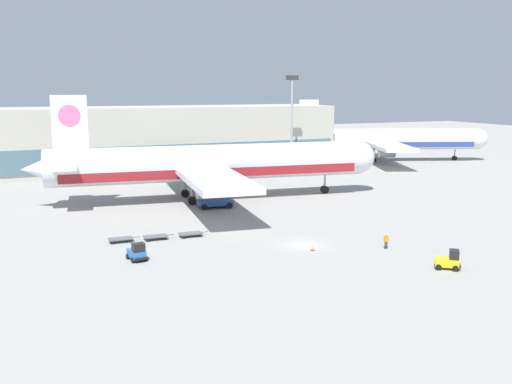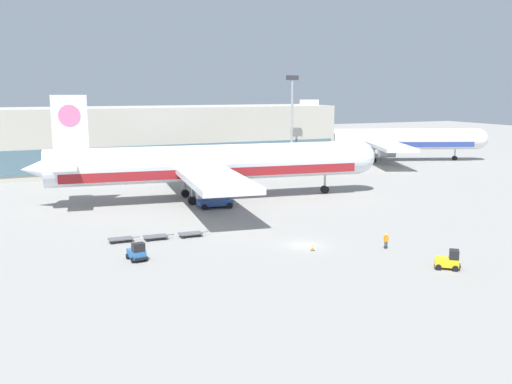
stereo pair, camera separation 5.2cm
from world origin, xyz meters
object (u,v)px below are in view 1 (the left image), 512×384
object	(u,v)px
airplane_distant	(383,140)
baggage_dolly_second	(156,237)
baggage_tug_foreground	(449,260)
airplane_main	(208,164)
baggage_dolly_third	(191,234)
light_mast	(292,116)
traffic_cone_near	(313,248)
scissor_lift_loader	(215,195)
ground_crew_near	(386,240)
baggage_tug_mid	(137,252)
baggage_dolly_lead	(121,239)

from	to	relation	value
airplane_distant	baggage_dolly_second	world-z (taller)	airplane_distant
airplane_distant	baggage_tug_foreground	size ratio (longest dim) A/B	17.93
airplane_main	baggage_dolly_third	size ratio (longest dim) A/B	15.63
light_mast	traffic_cone_near	bearing A→B (deg)	-114.68
airplane_main	airplane_distant	bearing A→B (deg)	35.48
scissor_lift_loader	ground_crew_near	size ratio (longest dim) A/B	3.11
baggage_dolly_third	ground_crew_near	distance (m)	23.42
light_mast	baggage_tug_mid	world-z (taller)	light_mast
light_mast	scissor_lift_loader	xyz separation A→B (m)	(-28.64, -30.69, -10.30)
scissor_lift_loader	airplane_distant	bearing A→B (deg)	39.56
baggage_tug_mid	ground_crew_near	world-z (taller)	baggage_tug_mid
scissor_lift_loader	baggage_dolly_third	world-z (taller)	scissor_lift_loader
airplane_main	light_mast	bearing A→B (deg)	48.30
light_mast	baggage_tug_foreground	world-z (taller)	light_mast
airplane_main	baggage_tug_mid	size ratio (longest dim) A/B	22.09
light_mast	baggage_dolly_second	world-z (taller)	light_mast
scissor_lift_loader	baggage_dolly_second	size ratio (longest dim) A/B	1.49
baggage_tug_mid	baggage_dolly_third	size ratio (longest dim) A/B	0.71
airplane_distant	baggage_dolly_second	distance (m)	88.39
baggage_tug_mid	ground_crew_near	xyz separation A→B (m)	(26.84, -6.74, 0.17)
airplane_distant	baggage_dolly_lead	world-z (taller)	airplane_distant
scissor_lift_loader	traffic_cone_near	bearing A→B (deg)	-78.64
light_mast	baggage_dolly_third	distance (m)	60.50
airplane_main	ground_crew_near	size ratio (longest dim) A/B	32.68
ground_crew_near	baggage_tug_foreground	bearing A→B (deg)	-60.88
baggage_dolly_third	airplane_main	bearing A→B (deg)	66.67
airplane_main	baggage_dolly_third	world-z (taller)	airplane_main
airplane_main	airplane_distant	size ratio (longest dim) A/B	1.16
airplane_main	baggage_dolly_second	size ratio (longest dim) A/B	15.63
baggage_tug_mid	baggage_dolly_second	world-z (taller)	baggage_tug_mid
traffic_cone_near	scissor_lift_loader	bearing A→B (deg)	94.72
airplane_distant	baggage_dolly_lead	distance (m)	91.36
baggage_tug_foreground	baggage_tug_mid	bearing A→B (deg)	-169.41
airplane_distant	ground_crew_near	distance (m)	82.37
baggage_dolly_lead	baggage_dolly_second	world-z (taller)	same
baggage_dolly_lead	ground_crew_near	xyz separation A→B (m)	(27.11, -14.83, 0.66)
baggage_tug_foreground	baggage_dolly_second	xyz separation A→B (m)	(-24.42, 22.89, -0.49)
airplane_main	scissor_lift_loader	bearing A→B (deg)	-93.82
scissor_lift_loader	baggage_tug_mid	bearing A→B (deg)	-119.56
baggage_tug_foreground	scissor_lift_loader	bearing A→B (deg)	146.01
light_mast	baggage_dolly_lead	distance (m)	65.36
baggage_dolly_second	traffic_cone_near	bearing A→B (deg)	-36.84
baggage_dolly_second	ground_crew_near	xyz separation A→B (m)	(23.05, -14.30, 0.66)
ground_crew_near	baggage_dolly_second	bearing A→B (deg)	168.25
baggage_dolly_second	baggage_tug_mid	bearing A→B (deg)	-115.82
baggage_dolly_lead	baggage_dolly_third	distance (m)	8.37
baggage_dolly_third	ground_crew_near	xyz separation A→B (m)	(18.78, -13.98, 0.66)
scissor_lift_loader	baggage_dolly_third	distance (m)	17.79
airplane_main	traffic_cone_near	distance (m)	33.52
baggage_dolly_lead	traffic_cone_near	world-z (taller)	traffic_cone_near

